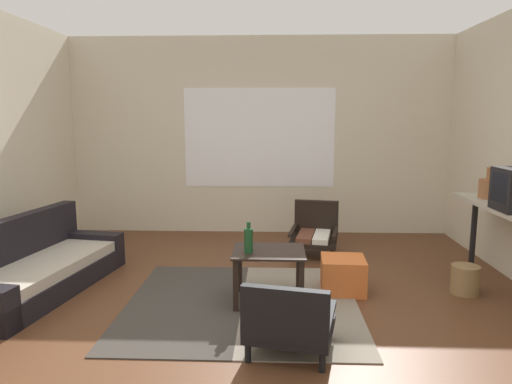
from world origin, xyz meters
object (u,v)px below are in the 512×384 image
(console_shelf, at_px, (509,215))
(glass_bottle, at_px, (249,240))
(armchair_by_window, at_px, (315,231))
(couch, at_px, (37,269))
(armchair_striped_foreground, at_px, (289,322))
(wicker_basket, at_px, (465,280))
(clay_vase, at_px, (491,187))
(coffee_table, at_px, (269,261))
(ottoman_orange, at_px, (343,275))

(console_shelf, bearing_deg, glass_bottle, -170.05)
(armchair_by_window, distance_m, glass_bottle, 1.78)
(couch, relative_size, armchair_by_window, 2.76)
(armchair_striped_foreground, xyz_separation_m, wicker_basket, (1.66, 1.20, -0.11))
(console_shelf, height_order, clay_vase, clay_vase)
(clay_vase, bearing_deg, console_shelf, -90.00)
(armchair_by_window, bearing_deg, couch, -153.56)
(armchair_by_window, bearing_deg, wicker_basket, -44.48)
(armchair_by_window, distance_m, clay_vase, 1.95)
(couch, distance_m, coffee_table, 2.19)
(coffee_table, bearing_deg, couch, 175.33)
(armchair_striped_foreground, relative_size, glass_bottle, 2.51)
(wicker_basket, bearing_deg, ottoman_orange, 179.50)
(armchair_striped_foreground, height_order, wicker_basket, armchair_striped_foreground)
(ottoman_orange, distance_m, clay_vase, 1.74)
(glass_bottle, bearing_deg, wicker_basket, 9.83)
(console_shelf, xyz_separation_m, glass_bottle, (-2.36, -0.41, -0.15))
(armchair_by_window, height_order, armchair_striped_foreground, armchair_by_window)
(wicker_basket, bearing_deg, couch, -178.73)
(armchair_striped_foreground, height_order, glass_bottle, glass_bottle)
(console_shelf, bearing_deg, clay_vase, 90.00)
(armchair_by_window, xyz_separation_m, ottoman_orange, (0.16, -1.25, -0.11))
(ottoman_orange, distance_m, console_shelf, 1.60)
(couch, relative_size, armchair_striped_foreground, 2.85)
(coffee_table, xyz_separation_m, console_shelf, (2.19, 0.34, 0.36))
(armchair_striped_foreground, bearing_deg, console_shelf, 31.91)
(console_shelf, distance_m, glass_bottle, 2.40)
(coffee_table, distance_m, wicker_basket, 1.85)
(armchair_by_window, bearing_deg, console_shelf, -35.57)
(couch, distance_m, clay_vase, 4.45)
(console_shelf, bearing_deg, ottoman_orange, -177.67)
(couch, height_order, coffee_table, couch)
(armchair_striped_foreground, distance_m, ottoman_orange, 1.33)
(clay_vase, bearing_deg, armchair_by_window, 154.27)
(couch, relative_size, coffee_table, 3.09)
(clay_vase, relative_size, glass_bottle, 1.14)
(coffee_table, height_order, ottoman_orange, coffee_table)
(armchair_striped_foreground, xyz_separation_m, glass_bottle, (-0.32, 0.86, 0.34))
(clay_vase, bearing_deg, armchair_striped_foreground, -140.92)
(coffee_table, distance_m, armchair_by_window, 1.62)
(coffee_table, bearing_deg, armchair_striped_foreground, -80.96)
(armchair_by_window, xyz_separation_m, clay_vase, (1.66, -0.80, 0.66))
(armchair_striped_foreground, height_order, console_shelf, console_shelf)
(armchair_striped_foreground, distance_m, wicker_basket, 2.05)
(couch, distance_m, armchair_by_window, 3.02)
(ottoman_orange, height_order, glass_bottle, glass_bottle)
(couch, relative_size, wicker_basket, 7.25)
(coffee_table, bearing_deg, console_shelf, 8.75)
(couch, bearing_deg, wicker_basket, 1.27)
(coffee_table, bearing_deg, glass_bottle, -155.91)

